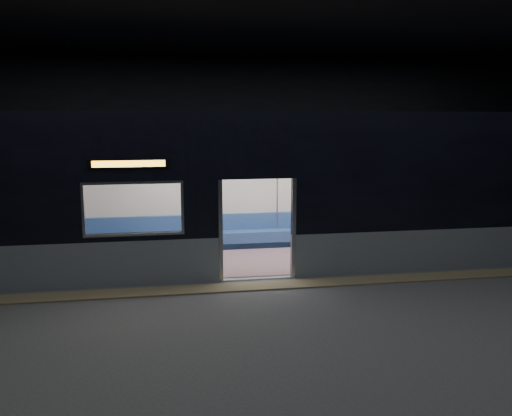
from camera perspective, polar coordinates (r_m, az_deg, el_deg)
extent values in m
cube|color=#47494C|center=(10.09, 1.18, -9.27)|extent=(24.00, 14.00, 0.01)
cube|color=black|center=(9.68, 1.29, 19.84)|extent=(24.00, 14.00, 0.04)
cube|color=black|center=(16.46, -3.43, 7.04)|extent=(24.00, 0.04, 5.00)
cube|color=#8C7F59|center=(10.60, 0.61, -8.21)|extent=(22.80, 0.50, 0.03)
cube|color=gray|center=(11.22, -25.21, -5.83)|extent=(8.30, 0.12, 0.90)
cube|color=gray|center=(12.69, 22.30, -3.88)|extent=(8.30, 0.12, 0.90)
cube|color=black|center=(12.43, 22.78, 3.31)|extent=(8.30, 0.12, 2.30)
cube|color=black|center=(10.60, 0.14, 6.19)|extent=(1.40, 0.12, 1.15)
cube|color=#B7BABC|center=(10.72, -3.77, -2.43)|extent=(0.08, 0.14, 2.05)
cube|color=#B7BABC|center=(10.97, 3.95, -2.15)|extent=(0.08, 0.14, 2.05)
cube|color=black|center=(10.40, -13.25, 4.57)|extent=(1.50, 0.04, 0.18)
cube|color=#F5A621|center=(10.39, -13.25, 4.56)|extent=(1.34, 0.03, 0.12)
cube|color=silver|center=(13.53, -1.96, 2.62)|extent=(18.00, 0.12, 3.20)
cube|color=black|center=(12.00, -1.06, 9.72)|extent=(18.00, 3.00, 0.15)
cube|color=#7D5B60|center=(12.44, -1.01, -5.44)|extent=(17.76, 2.76, 0.04)
cube|color=silver|center=(12.04, -1.04, 5.32)|extent=(17.76, 2.76, 0.10)
cube|color=#2D4883|center=(13.46, -1.74, -3.28)|extent=(11.00, 0.48, 0.41)
cube|color=#2D4883|center=(13.56, -1.86, -1.43)|extent=(11.00, 0.10, 0.40)
cube|color=#735458|center=(11.29, -17.02, -6.29)|extent=(4.40, 0.48, 0.41)
cube|color=#735458|center=(12.31, 15.21, -4.88)|extent=(4.40, 0.48, 0.41)
cylinder|color=silver|center=(10.98, -5.04, -1.38)|extent=(0.04, 0.04, 2.26)
cylinder|color=silver|center=(13.19, -5.85, 0.50)|extent=(0.04, 0.04, 2.26)
cylinder|color=silver|center=(11.29, 4.62, -1.07)|extent=(0.04, 0.04, 2.26)
cylinder|color=silver|center=(13.45, 2.24, 0.73)|extent=(0.04, 0.04, 2.26)
cylinder|color=silver|center=(13.14, -1.75, 3.94)|extent=(11.00, 0.03, 0.03)
cube|color=black|center=(13.56, 6.32, -1.99)|extent=(0.18, 0.49, 0.17)
cube|color=black|center=(13.62, 7.20, -1.95)|extent=(0.18, 0.49, 0.17)
cylinder|color=black|center=(13.41, 6.56, -3.34)|extent=(0.11, 0.11, 0.43)
cylinder|color=black|center=(13.48, 7.44, -3.30)|extent=(0.11, 0.11, 0.43)
cube|color=pink|center=(13.78, 6.52, -1.72)|extent=(0.41, 0.23, 0.21)
cylinder|color=pink|center=(13.74, 6.52, -0.22)|extent=(0.44, 0.44, 0.54)
sphere|color=tan|center=(13.66, 6.57, 1.35)|extent=(0.22, 0.22, 0.22)
sphere|color=black|center=(13.69, 6.53, 1.54)|extent=(0.23, 0.23, 0.23)
cube|color=black|center=(13.48, 6.72, -1.42)|extent=(0.32, 0.29, 0.13)
cube|color=white|center=(14.98, 17.42, 2.45)|extent=(1.05, 0.03, 0.68)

